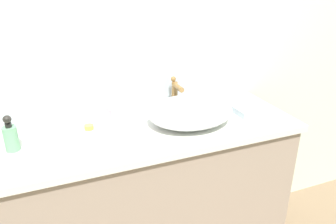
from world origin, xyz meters
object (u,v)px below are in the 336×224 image
lotion_bottle (90,138)px  soap_dispenser (11,136)px  sink_basin (191,111)px  folded_hand_towel (249,108)px  candle_jar (43,146)px  tissue_box (118,115)px

lotion_bottle → soap_dispenser: bearing=160.3°
sink_basin → folded_hand_towel: (0.35, 0.02, -0.05)m
soap_dispenser → folded_hand_towel: bearing=-1.1°
sink_basin → candle_jar: sink_basin is taller
sink_basin → soap_dispenser: bearing=177.2°
sink_basin → folded_hand_towel: size_ratio=2.29×
soap_dispenser → tissue_box: size_ratio=0.89×
lotion_bottle → tissue_box: bearing=40.2°
tissue_box → folded_hand_towel: tissue_box is taller
tissue_box → candle_jar: size_ratio=3.98×
folded_hand_towel → tissue_box: bearing=176.6°
sink_basin → candle_jar: 0.68m
soap_dispenser → candle_jar: (0.12, -0.05, -0.05)m
sink_basin → lotion_bottle: (-0.49, -0.07, -0.01)m
sink_basin → soap_dispenser: (-0.80, 0.04, 0.00)m
soap_dispenser → folded_hand_towel: size_ratio=0.86×
soap_dispenser → folded_hand_towel: (1.15, -0.02, -0.05)m
candle_jar → folded_hand_towel: bearing=1.5°
sink_basin → lotion_bottle: 0.50m
sink_basin → folded_hand_towel: sink_basin is taller
sink_basin → soap_dispenser: size_ratio=2.65×
lotion_bottle → tissue_box: size_ratio=0.62×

